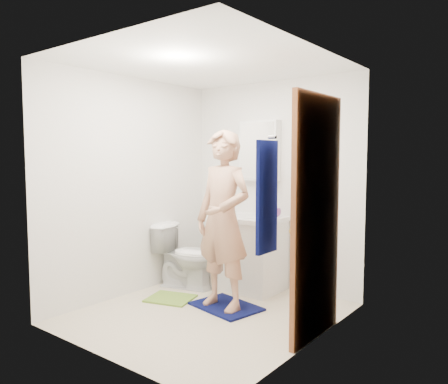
% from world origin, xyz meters
% --- Properties ---
extents(floor, '(2.20, 2.40, 0.02)m').
position_xyz_m(floor, '(0.00, 0.00, -0.01)').
color(floor, beige).
rests_on(floor, ground).
extents(ceiling, '(2.20, 2.40, 0.02)m').
position_xyz_m(ceiling, '(0.00, 0.00, 2.41)').
color(ceiling, white).
rests_on(ceiling, ground).
extents(wall_back, '(2.20, 0.02, 2.40)m').
position_xyz_m(wall_back, '(0.00, 1.21, 1.20)').
color(wall_back, silver).
rests_on(wall_back, ground).
extents(wall_front, '(2.20, 0.02, 2.40)m').
position_xyz_m(wall_front, '(0.00, -1.21, 1.20)').
color(wall_front, silver).
rests_on(wall_front, ground).
extents(wall_left, '(0.02, 2.40, 2.40)m').
position_xyz_m(wall_left, '(-1.11, 0.00, 1.20)').
color(wall_left, silver).
rests_on(wall_left, ground).
extents(wall_right, '(0.02, 2.40, 2.40)m').
position_xyz_m(wall_right, '(1.11, 0.00, 1.20)').
color(wall_right, silver).
rests_on(wall_right, ground).
extents(vanity_cabinet, '(0.75, 0.55, 0.80)m').
position_xyz_m(vanity_cabinet, '(-0.15, 0.91, 0.40)').
color(vanity_cabinet, white).
rests_on(vanity_cabinet, floor).
extents(countertop, '(0.79, 0.59, 0.05)m').
position_xyz_m(countertop, '(-0.15, 0.91, 0.83)').
color(countertop, white).
rests_on(countertop, vanity_cabinet).
extents(sink_basin, '(0.40, 0.40, 0.03)m').
position_xyz_m(sink_basin, '(-0.15, 0.91, 0.84)').
color(sink_basin, white).
rests_on(sink_basin, countertop).
extents(faucet, '(0.03, 0.03, 0.12)m').
position_xyz_m(faucet, '(-0.15, 1.09, 0.91)').
color(faucet, silver).
rests_on(faucet, countertop).
extents(medicine_cabinet, '(0.50, 0.12, 0.70)m').
position_xyz_m(medicine_cabinet, '(-0.15, 1.14, 1.60)').
color(medicine_cabinet, white).
rests_on(medicine_cabinet, wall_back).
extents(mirror_panel, '(0.46, 0.01, 0.66)m').
position_xyz_m(mirror_panel, '(-0.15, 1.08, 1.60)').
color(mirror_panel, white).
rests_on(mirror_panel, wall_back).
extents(door, '(0.05, 0.80, 2.05)m').
position_xyz_m(door, '(1.07, 0.15, 1.02)').
color(door, brown).
rests_on(door, ground).
extents(door_knob, '(0.07, 0.07, 0.07)m').
position_xyz_m(door_knob, '(1.03, -0.17, 0.95)').
color(door_knob, gold).
rests_on(door_knob, door).
extents(towel, '(0.03, 0.24, 0.80)m').
position_xyz_m(towel, '(1.03, -0.57, 1.25)').
color(towel, '#060C3F').
rests_on(towel, wall_right).
extents(towel_hook, '(0.06, 0.02, 0.02)m').
position_xyz_m(towel_hook, '(1.07, -0.57, 1.67)').
color(towel_hook, silver).
rests_on(towel_hook, wall_right).
extents(toilet, '(0.82, 0.60, 0.75)m').
position_xyz_m(toilet, '(-0.76, 0.52, 0.37)').
color(toilet, white).
rests_on(toilet, floor).
extents(bath_mat, '(0.75, 0.60, 0.02)m').
position_xyz_m(bath_mat, '(0.03, 0.25, 0.01)').
color(bath_mat, '#060C3F').
rests_on(bath_mat, floor).
extents(green_rug, '(0.56, 0.52, 0.02)m').
position_xyz_m(green_rug, '(-0.59, 0.08, 0.01)').
color(green_rug, olive).
rests_on(green_rug, floor).
extents(soap_dispenser, '(0.11, 0.11, 0.19)m').
position_xyz_m(soap_dispenser, '(-0.41, 0.85, 0.94)').
color(soap_dispenser, '#B36F53').
rests_on(soap_dispenser, countertop).
extents(toothbrush_cup, '(0.13, 0.13, 0.10)m').
position_xyz_m(toothbrush_cup, '(0.13, 1.05, 0.90)').
color(toothbrush_cup, '#813F8C').
rests_on(toothbrush_cup, countertop).
extents(man, '(0.68, 0.47, 1.77)m').
position_xyz_m(man, '(0.04, 0.20, 0.91)').
color(man, tan).
rests_on(man, bath_mat).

